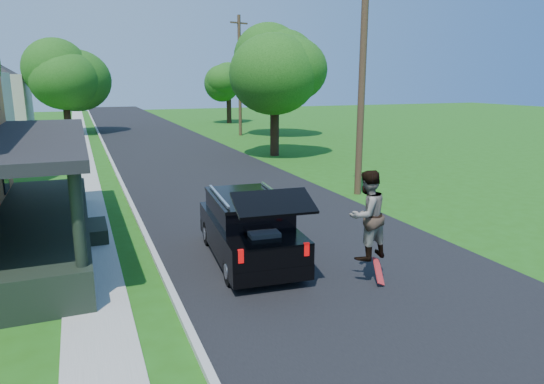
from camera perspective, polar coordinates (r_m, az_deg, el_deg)
name	(u,v)px	position (r m, az deg, el deg)	size (l,w,h in m)	color
ground	(364,289)	(11.22, 10.82, -11.17)	(140.00, 140.00, 0.00)	#205711
street	(183,158)	(29.47, -10.48, 3.95)	(8.00, 120.00, 0.02)	black
curb	(111,162)	(28.96, -18.36, 3.34)	(0.15, 120.00, 0.12)	#ACACA6
sidewalk	(82,164)	(28.92, -21.43, 3.09)	(1.30, 120.00, 0.03)	#999890
black_suv	(249,228)	(12.47, -2.71, -4.24)	(2.20, 4.93, 2.24)	black
skateboarder	(367,215)	(11.07, 11.11, -2.69)	(1.15, 0.99, 2.04)	black
skateboard	(378,272)	(11.48, 12.40, -9.17)	(0.38, 0.57, 0.50)	#9A0D0E
tree_left_far	(62,69)	(45.16, -23.43, 13.11)	(6.44, 6.50, 8.49)	black
tree_right_near	(274,73)	(29.68, 0.22, 13.80)	(5.53, 5.29, 7.65)	black
tree_right_mid	(275,59)	(39.69, 0.36, 15.43)	(7.88, 7.70, 9.54)	black
tree_right_far	(228,78)	(52.52, -5.21, 13.20)	(5.89, 5.59, 7.20)	black
utility_pole_near	(362,82)	(19.63, 10.54, 12.63)	(1.70, 0.43, 8.67)	#40291D
utility_pole_far	(240,75)	(40.81, -3.82, 13.59)	(1.62, 0.64, 9.61)	#40291D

